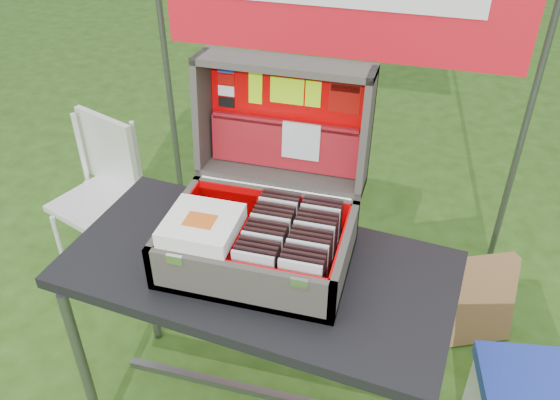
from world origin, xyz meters
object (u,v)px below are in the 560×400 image
(table, at_px, (260,346))
(suitcase, at_px, (262,181))
(cardboard_box, at_px, (469,302))
(chair, at_px, (98,205))

(table, bearing_deg, suitcase, 97.47)
(table, relative_size, cardboard_box, 3.00)
(suitcase, bearing_deg, cardboard_box, 35.95)
(chair, xyz_separation_m, cardboard_box, (1.74, 0.00, -0.18))
(table, height_order, cardboard_box, table)
(cardboard_box, bearing_deg, suitcase, -168.61)
(table, distance_m, cardboard_box, 0.99)
(table, xyz_separation_m, chair, (-0.99, 0.61, 0.00))
(chair, bearing_deg, cardboard_box, 20.60)
(suitcase, xyz_separation_m, chair, (-0.99, 0.54, -0.66))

